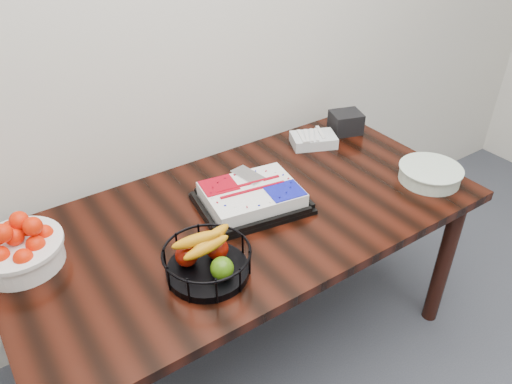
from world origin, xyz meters
TOP-DOWN VIEW (x-y plane):
  - table at (0.00, 2.00)m, footprint 1.80×0.90m
  - cake_tray at (0.04, 2.03)m, footprint 0.45×0.38m
  - tangerine_bowl at (-0.77, 2.18)m, footprint 0.29×0.29m
  - fruit_basket at (-0.29, 1.79)m, footprint 0.29×0.29m
  - plate_stack at (0.75, 1.76)m, footprint 0.26×0.26m
  - fork_bag at (0.55, 2.27)m, footprint 0.24×0.20m
  - napkin_box at (0.76, 2.28)m, footprint 0.17×0.16m

SIDE VIEW (x-z plane):
  - table at x=0.00m, z-range 0.29..1.04m
  - fork_bag at x=0.55m, z-range 0.75..0.81m
  - plate_stack at x=0.75m, z-range 0.75..0.81m
  - cake_tray at x=0.04m, z-range 0.75..0.83m
  - napkin_box at x=0.76m, z-range 0.75..0.85m
  - fruit_basket at x=-0.29m, z-range 0.74..0.89m
  - tangerine_bowl at x=-0.77m, z-range 0.74..0.92m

